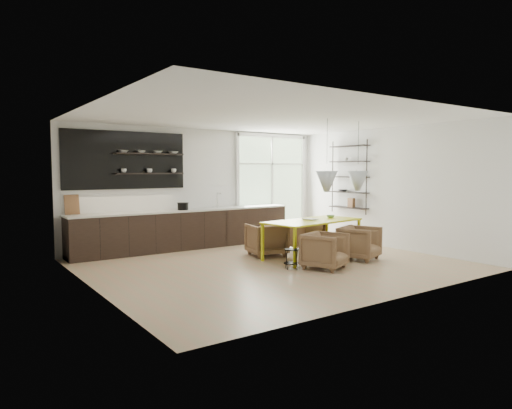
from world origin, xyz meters
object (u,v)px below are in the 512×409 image
at_px(dining_table, 313,223).
at_px(armchair_front_right, 359,243).
at_px(armchair_back_left, 267,239).
at_px(armchair_front_left, 325,251).
at_px(armchair_back_right, 303,234).
at_px(wire_stool, 292,256).

relative_size(dining_table, armchair_front_right, 3.03).
relative_size(armchair_back_left, armchair_front_left, 1.04).
height_order(armchair_back_right, armchair_front_right, armchair_back_right).
bearing_deg(wire_stool, armchair_back_left, 73.48).
distance_m(armchair_back_left, armchair_back_right, 1.20).
distance_m(dining_table, armchair_front_right, 1.06).
bearing_deg(dining_table, wire_stool, -158.62).
xyz_separation_m(armchair_back_right, wire_stool, (-1.59, -1.53, -0.12)).
distance_m(armchair_back_left, armchair_front_left, 1.72).
height_order(armchair_front_right, wire_stool, armchair_front_right).
xyz_separation_m(armchair_back_left, armchair_front_left, (0.13, -1.71, -0.01)).
bearing_deg(dining_table, armchair_back_left, 123.57).
xyz_separation_m(armchair_front_right, wire_stool, (-1.74, 0.11, -0.11)).
bearing_deg(armchair_back_left, wire_stool, 86.24).
distance_m(dining_table, wire_stool, 1.34).
bearing_deg(armchair_front_left, wire_stool, 122.96).
xyz_separation_m(armchair_back_left, wire_stool, (-0.40, -1.36, -0.11)).
bearing_deg(armchair_front_left, dining_table, 36.76).
bearing_deg(armchair_back_left, dining_table, 144.39).
bearing_deg(armchair_back_left, armchair_back_right, -159.09).
bearing_deg(dining_table, armchair_front_left, -127.48).
relative_size(armchair_back_left, armchair_front_right, 1.02).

